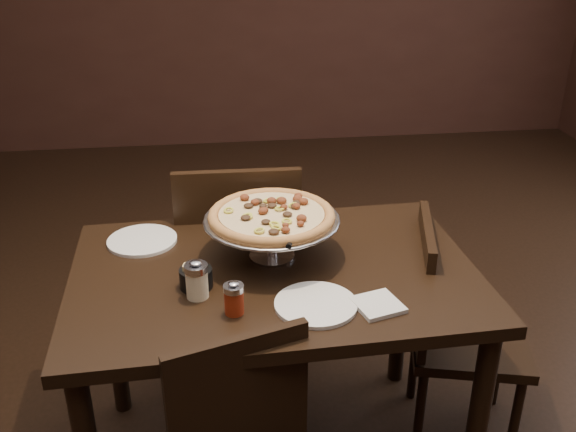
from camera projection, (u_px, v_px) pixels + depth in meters
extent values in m
cube|color=black|center=(274.00, 275.00, 2.02)|extent=(1.29, 0.89, 0.04)
cylinder|color=black|center=(477.00, 430.00, 1.95)|extent=(0.06, 0.06, 0.75)
cylinder|color=black|center=(113.00, 330.00, 2.42)|extent=(0.06, 0.06, 0.75)
cylinder|color=black|center=(401.00, 303.00, 2.59)|extent=(0.06, 0.06, 0.75)
cylinder|color=#ADACB3|center=(272.00, 256.00, 2.08)|extent=(0.15, 0.15, 0.01)
cylinder|color=#ADACB3|center=(272.00, 238.00, 2.05)|extent=(0.03, 0.03, 0.12)
cylinder|color=#ADACB3|center=(272.00, 221.00, 2.03)|extent=(0.11, 0.11, 0.01)
cylinder|color=#99999E|center=(272.00, 219.00, 2.03)|extent=(0.42, 0.42, 0.01)
torus|color=#99999E|center=(272.00, 219.00, 2.03)|extent=(0.43, 0.43, 0.01)
cylinder|color=#AA6533|center=(272.00, 217.00, 2.02)|extent=(0.39, 0.39, 0.01)
torus|color=#AA6533|center=(272.00, 216.00, 2.02)|extent=(0.40, 0.40, 0.03)
cylinder|color=tan|center=(272.00, 214.00, 2.02)|extent=(0.33, 0.33, 0.01)
cylinder|color=#F1E7BC|center=(197.00, 284.00, 1.85)|extent=(0.06, 0.06, 0.09)
cylinder|color=#ADACB3|center=(196.00, 268.00, 1.82)|extent=(0.07, 0.07, 0.02)
ellipsoid|color=#ADACB3|center=(196.00, 263.00, 1.82)|extent=(0.04, 0.04, 0.01)
cylinder|color=maroon|center=(234.00, 302.00, 1.77)|extent=(0.05, 0.05, 0.07)
cylinder|color=#ADACB3|center=(234.00, 288.00, 1.76)|extent=(0.06, 0.06, 0.02)
ellipsoid|color=#ADACB3|center=(233.00, 284.00, 1.75)|extent=(0.03, 0.03, 0.01)
cylinder|color=black|center=(196.00, 278.00, 1.90)|extent=(0.10, 0.10, 0.06)
cube|color=tan|center=(190.00, 274.00, 1.89)|extent=(0.04, 0.04, 0.07)
cube|color=tan|center=(200.00, 274.00, 1.90)|extent=(0.04, 0.04, 0.07)
cube|color=silver|center=(378.00, 305.00, 1.81)|extent=(0.15, 0.15, 0.01)
cylinder|color=white|center=(142.00, 240.00, 2.17)|extent=(0.23, 0.23, 0.01)
cylinder|color=white|center=(316.00, 304.00, 1.82)|extent=(0.24, 0.24, 0.01)
cone|color=#ADACB3|center=(292.00, 240.00, 1.89)|extent=(0.13, 0.13, 0.00)
cylinder|color=black|center=(292.00, 239.00, 1.89)|extent=(0.05, 0.11, 0.02)
cube|color=black|center=(239.00, 268.00, 2.65)|extent=(0.47, 0.47, 0.04)
cube|color=black|center=(239.00, 232.00, 2.35)|extent=(0.46, 0.04, 0.48)
cylinder|color=black|center=(279.00, 293.00, 2.94)|extent=(0.04, 0.04, 0.45)
cylinder|color=black|center=(198.00, 297.00, 2.90)|extent=(0.04, 0.04, 0.45)
cylinder|color=black|center=(288.00, 341.00, 2.61)|extent=(0.04, 0.04, 0.45)
cylinder|color=black|center=(196.00, 347.00, 2.57)|extent=(0.04, 0.04, 0.45)
cube|color=black|center=(239.00, 402.00, 1.69)|extent=(0.38, 0.14, 0.41)
cube|color=black|center=(468.00, 340.00, 2.30)|extent=(0.49, 0.49, 0.04)
cube|color=black|center=(423.00, 280.00, 2.22)|extent=(0.13, 0.40, 0.42)
cylinder|color=black|center=(515.00, 423.00, 2.23)|extent=(0.03, 0.03, 0.39)
cylinder|color=black|center=(498.00, 364.00, 2.52)|extent=(0.03, 0.03, 0.39)
cylinder|color=black|center=(420.00, 415.00, 2.26)|extent=(0.03, 0.03, 0.39)
cylinder|color=black|center=(414.00, 357.00, 2.56)|extent=(0.03, 0.03, 0.39)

